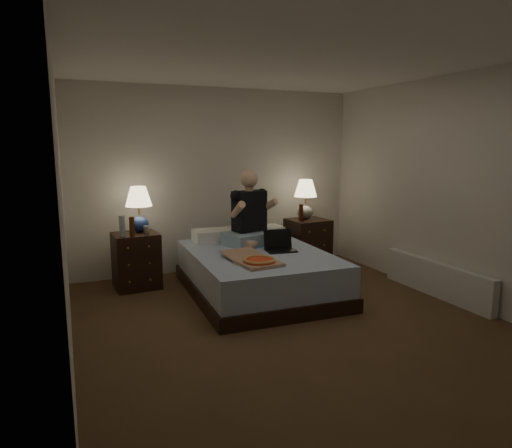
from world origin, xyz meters
name	(u,v)px	position (x,y,z in m)	size (l,w,h in m)	color
floor	(292,323)	(0.00, 0.00, 0.00)	(4.00, 4.50, 0.00)	brown
ceiling	(295,58)	(0.00, 0.00, 2.50)	(4.00, 4.50, 0.00)	white
wall_back	(218,180)	(0.00, 2.25, 1.25)	(4.00, 2.50, 0.00)	silver
wall_front	(506,245)	(0.00, -2.25, 1.25)	(4.00, 2.50, 0.00)	silver
wall_left	(62,208)	(-2.00, 0.00, 1.25)	(4.50, 2.50, 0.00)	silver
wall_right	(454,189)	(2.00, 0.00, 1.25)	(4.50, 2.50, 0.00)	silver
bed	(258,272)	(0.07, 1.00, 0.25)	(1.50, 1.99, 0.50)	#5678AC
nightstand_left	(136,261)	(-1.22, 1.77, 0.34)	(0.52, 0.47, 0.68)	black
nightstand_right	(308,243)	(1.17, 1.78, 0.35)	(0.54, 0.48, 0.70)	black
lamp_left	(139,209)	(-1.15, 1.85, 0.96)	(0.32, 0.32, 0.56)	#284194
lamp_right	(305,199)	(1.15, 1.84, 0.98)	(0.32, 0.32, 0.56)	gray
water_bottle	(122,226)	(-1.38, 1.64, 0.80)	(0.07, 0.07, 0.25)	silver
soda_can	(146,230)	(-1.10, 1.68, 0.73)	(0.07, 0.07, 0.10)	#B6B6B1
beer_bottle_left	(132,227)	(-1.28, 1.60, 0.79)	(0.06, 0.06, 0.23)	#4F280B
beer_bottle_right	(301,213)	(1.03, 1.73, 0.81)	(0.06, 0.06, 0.23)	#4F1E0B
person	(252,208)	(0.16, 1.41, 0.96)	(0.66, 0.52, 0.93)	black
laptop	(281,241)	(0.33, 0.92, 0.62)	(0.34, 0.28, 0.24)	black
pizza_box	(259,261)	(-0.15, 0.45, 0.54)	(0.40, 0.76, 0.08)	tan
radiator	(436,279)	(1.93, 0.10, 0.20)	(0.10, 1.60, 0.40)	silver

